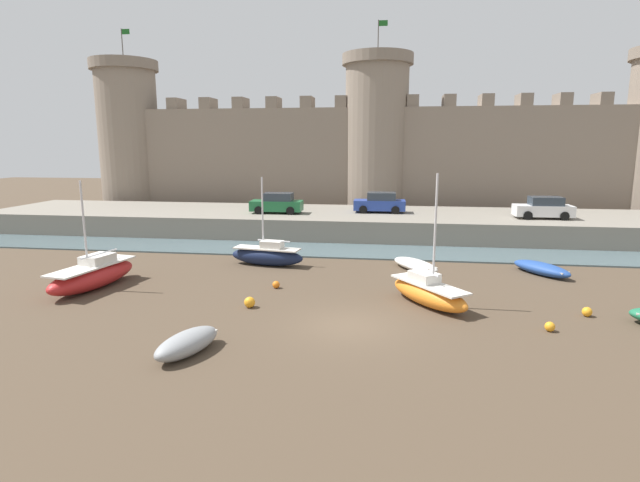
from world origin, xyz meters
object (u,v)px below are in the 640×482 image
object	(u,v)px
rowboat_midflat_right	(541,268)
rowboat_near_channel_right	(187,343)
mooring_buoy_near_shore	(587,312)
sailboat_foreground_left	(267,255)
car_quay_west	(380,203)
car_quay_east	(544,208)
rowboat_midflat_left	(415,264)
car_quay_centre_west	(277,203)
sailboat_foreground_right	(93,275)
sailboat_foreground_centre	(428,292)
mooring_buoy_mid_mud	(550,327)
mooring_buoy_off_centre	(276,285)
mooring_buoy_near_channel	(250,302)

from	to	relation	value
rowboat_midflat_right	rowboat_near_channel_right	distance (m)	19.96
mooring_buoy_near_shore	sailboat_foreground_left	bearing A→B (deg)	155.99
mooring_buoy_near_shore	car_quay_west	size ratio (longest dim) A/B	0.10
rowboat_near_channel_right	car_quay_east	distance (m)	29.52
sailboat_foreground_left	car_quay_east	world-z (taller)	sailboat_foreground_left
rowboat_midflat_left	rowboat_near_channel_right	xyz separation A→B (m)	(-8.33, -13.00, 0.09)
rowboat_midflat_left	car_quay_centre_west	world-z (taller)	car_quay_centre_west
rowboat_near_channel_right	sailboat_foreground_right	bearing A→B (deg)	138.34
sailboat_foreground_centre	car_quay_west	xyz separation A→B (m)	(-2.62, 18.34, 1.86)
rowboat_midflat_left	sailboat_foreground_left	distance (m)	8.71
car_quay_west	sailboat_foreground_centre	bearing A→B (deg)	-81.87
rowboat_midflat_right	mooring_buoy_mid_mud	distance (m)	9.20
car_quay_west	mooring_buoy_off_centre	bearing A→B (deg)	-105.92
mooring_buoy_near_shore	mooring_buoy_mid_mud	xyz separation A→B (m)	(-2.08, -2.01, -0.01)
rowboat_near_channel_right	mooring_buoy_near_channel	world-z (taller)	rowboat_near_channel_right
sailboat_foreground_right	mooring_buoy_near_shore	bearing A→B (deg)	-2.48
rowboat_midflat_right	mooring_buoy_off_centre	bearing A→B (deg)	-161.51
rowboat_midflat_right	mooring_buoy_mid_mud	size ratio (longest dim) A/B	9.36
rowboat_near_channel_right	mooring_buoy_mid_mud	size ratio (longest dim) A/B	8.05
rowboat_midflat_right	rowboat_near_channel_right	size ratio (longest dim) A/B	1.16
sailboat_foreground_left	mooring_buoy_mid_mud	xyz separation A→B (m)	(13.42, -8.92, -0.43)
sailboat_foreground_centre	rowboat_midflat_left	bearing A→B (deg)	92.50
car_quay_west	sailboat_foreground_left	bearing A→B (deg)	-117.86
rowboat_near_channel_right	mooring_buoy_off_centre	bearing A→B (deg)	81.56
rowboat_midflat_right	mooring_buoy_near_shore	xyz separation A→B (m)	(-0.09, -6.93, -0.16)
mooring_buoy_near_shore	mooring_buoy_off_centre	distance (m)	14.08
rowboat_midflat_left	rowboat_near_channel_right	size ratio (longest dim) A/B	1.17
rowboat_midflat_right	car_quay_centre_west	size ratio (longest dim) A/B	0.87
sailboat_foreground_right	rowboat_midflat_left	distance (m)	17.27
sailboat_foreground_right	car_quay_east	world-z (taller)	sailboat_foreground_right
sailboat_foreground_centre	car_quay_centre_west	size ratio (longest dim) A/B	1.43
mooring_buoy_off_centre	car_quay_centre_west	bearing A→B (deg)	102.59
mooring_buoy_near_channel	mooring_buoy_near_shore	world-z (taller)	mooring_buoy_near_channel
sailboat_foreground_right	mooring_buoy_off_centre	world-z (taller)	sailboat_foreground_right
mooring_buoy_mid_mud	car_quay_centre_west	distance (m)	24.74
sailboat_foreground_left	mooring_buoy_near_shore	bearing A→B (deg)	-24.01
mooring_buoy_off_centre	car_quay_centre_west	distance (m)	15.66
sailboat_foreground_centre	sailboat_foreground_left	bearing A→B (deg)	144.94
car_quay_centre_west	sailboat_foreground_right	bearing A→B (deg)	-109.21
sailboat_foreground_centre	car_quay_west	size ratio (longest dim) A/B	1.43
rowboat_near_channel_right	mooring_buoy_near_channel	bearing A→B (deg)	81.75
rowboat_midflat_right	car_quay_east	distance (m)	10.92
mooring_buoy_mid_mud	rowboat_midflat_left	bearing A→B (deg)	117.62
mooring_buoy_near_channel	rowboat_near_channel_right	bearing A→B (deg)	-98.25
mooring_buoy_off_centre	rowboat_near_channel_right	bearing A→B (deg)	-98.44
rowboat_midflat_left	mooring_buoy_off_centre	world-z (taller)	rowboat_midflat_left
mooring_buoy_near_channel	sailboat_foreground_left	bearing A→B (deg)	98.23
mooring_buoy_near_channel	mooring_buoy_off_centre	world-z (taller)	mooring_buoy_near_channel
mooring_buoy_near_channel	car_quay_centre_west	xyz separation A→B (m)	(-2.90, 18.23, 2.22)
sailboat_foreground_right	sailboat_foreground_left	size ratio (longest dim) A/B	1.10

